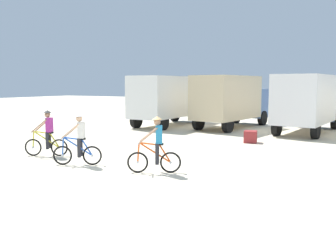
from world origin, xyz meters
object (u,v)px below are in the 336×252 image
at_px(box_truck_avon_van, 308,101).
at_px(cyclist_orange_shirt, 47,135).
at_px(box_truck_tan_camper, 231,99).
at_px(cyclist_near_camera, 156,147).
at_px(cyclist_cowboy_hat, 79,141).
at_px(box_truck_white_box, 168,98).
at_px(supply_crate, 250,137).

relative_size(box_truck_avon_van, cyclist_orange_shirt, 3.82).
relative_size(box_truck_tan_camper, cyclist_near_camera, 3.86).
bearing_deg(cyclist_cowboy_hat, box_truck_white_box, 104.60).
relative_size(box_truck_tan_camper, box_truck_avon_van, 1.01).
bearing_deg(box_truck_tan_camper, box_truck_avon_van, -2.10).
distance_m(cyclist_cowboy_hat, cyclist_near_camera, 2.97).
relative_size(box_truck_white_box, supply_crate, 11.28).
xyz_separation_m(box_truck_tan_camper, supply_crate, (2.86, -5.33, -1.59)).
xyz_separation_m(box_truck_white_box, cyclist_orange_shirt, (0.99, -11.65, -1.03)).
xyz_separation_m(box_truck_white_box, cyclist_near_camera, (6.15, -11.97, -1.03)).
xyz_separation_m(box_truck_white_box, box_truck_avon_van, (8.89, 0.67, 0.00)).
distance_m(box_truck_white_box, supply_crate, 8.52).
xyz_separation_m(cyclist_cowboy_hat, supply_crate, (3.86, 7.78, -0.56)).
height_order(box_truck_white_box, supply_crate, box_truck_white_box).
distance_m(box_truck_avon_van, cyclist_cowboy_hat, 14.18).
xyz_separation_m(box_truck_tan_camper, cyclist_near_camera, (1.95, -12.80, -1.03)).
bearing_deg(cyclist_near_camera, supply_crate, 83.06).
bearing_deg(box_truck_white_box, supply_crate, -32.51).
xyz_separation_m(box_truck_tan_camper, cyclist_cowboy_hat, (-1.00, -13.12, -1.03)).
relative_size(box_truck_white_box, cyclist_cowboy_hat, 3.76).
height_order(box_truck_tan_camper, cyclist_near_camera, box_truck_tan_camper).
bearing_deg(box_truck_white_box, cyclist_orange_shirt, -85.13).
relative_size(box_truck_tan_camper, cyclist_cowboy_hat, 3.86).
bearing_deg(cyclist_orange_shirt, supply_crate, 49.73).
xyz_separation_m(box_truck_avon_van, cyclist_near_camera, (-2.74, -12.63, -1.03)).
bearing_deg(box_truck_white_box, box_truck_avon_van, 4.28).
bearing_deg(cyclist_cowboy_hat, cyclist_orange_shirt, 164.09).
relative_size(box_truck_avon_van, supply_crate, 11.47).
height_order(box_truck_white_box, cyclist_orange_shirt, box_truck_white_box).
relative_size(box_truck_white_box, cyclist_near_camera, 3.76).
bearing_deg(cyclist_orange_shirt, box_truck_tan_camper, 75.61).
bearing_deg(box_truck_tan_camper, cyclist_near_camera, -81.34).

